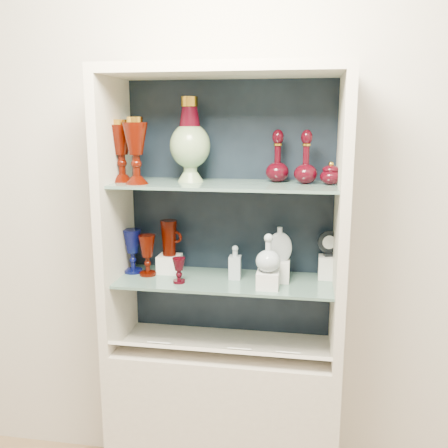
% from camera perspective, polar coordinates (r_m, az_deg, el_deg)
% --- Properties ---
extents(wall_back, '(3.50, 0.02, 2.80)m').
position_cam_1_polar(wall_back, '(2.29, 0.91, 3.57)').
color(wall_back, beige).
rests_on(wall_back, ground).
extents(cabinet_base, '(1.00, 0.40, 0.75)m').
position_cam_1_polar(cabinet_base, '(2.46, -0.00, -21.62)').
color(cabinet_base, beige).
rests_on(cabinet_base, ground).
extents(cabinet_back_panel, '(0.98, 0.02, 1.15)m').
position_cam_1_polar(cabinet_back_panel, '(2.27, 0.79, 1.59)').
color(cabinet_back_panel, black).
rests_on(cabinet_back_panel, cabinet_base).
extents(cabinet_side_left, '(0.04, 0.40, 1.15)m').
position_cam_1_polar(cabinet_side_left, '(2.22, -12.33, 1.05)').
color(cabinet_side_left, beige).
rests_on(cabinet_side_left, cabinet_base).
extents(cabinet_side_right, '(0.04, 0.40, 1.15)m').
position_cam_1_polar(cabinet_side_right, '(2.07, 13.25, 0.23)').
color(cabinet_side_right, beige).
rests_on(cabinet_side_right, cabinet_base).
extents(cabinet_top_cap, '(1.00, 0.40, 0.04)m').
position_cam_1_polar(cabinet_top_cap, '(2.06, -0.00, 17.16)').
color(cabinet_top_cap, beige).
rests_on(cabinet_top_cap, cabinet_side_left).
extents(shelf_lower, '(0.92, 0.34, 0.01)m').
position_cam_1_polar(shelf_lower, '(2.18, 0.09, -6.49)').
color(shelf_lower, slate).
rests_on(shelf_lower, cabinet_side_left).
extents(shelf_upper, '(0.92, 0.34, 0.01)m').
position_cam_1_polar(shelf_upper, '(2.08, 0.09, 4.53)').
color(shelf_upper, slate).
rests_on(shelf_upper, cabinet_side_left).
extents(label_ledge, '(0.92, 0.17, 0.09)m').
position_cam_1_polar(label_ledge, '(2.16, -0.50, -14.23)').
color(label_ledge, beige).
rests_on(label_ledge, cabinet_base).
extents(label_card_0, '(0.10, 0.06, 0.03)m').
position_cam_1_polar(label_card_0, '(2.14, 1.86, -14.03)').
color(label_card_0, white).
rests_on(label_card_0, label_ledge).
extents(label_card_1, '(0.10, 0.06, 0.03)m').
position_cam_1_polar(label_card_1, '(2.21, -7.21, -13.29)').
color(label_card_1, white).
rests_on(label_card_1, label_ledge).
extents(label_card_2, '(0.10, 0.06, 0.03)m').
position_cam_1_polar(label_card_2, '(2.13, 7.36, -14.32)').
color(label_card_2, white).
rests_on(label_card_2, label_ledge).
extents(pedestal_lamp_left, '(0.13, 0.13, 0.26)m').
position_cam_1_polar(pedestal_lamp_left, '(2.17, -11.65, 8.19)').
color(pedestal_lamp_left, '#3F0900').
rests_on(pedestal_lamp_left, shelf_upper).
extents(pedestal_lamp_right, '(0.14, 0.14, 0.27)m').
position_cam_1_polar(pedestal_lamp_right, '(2.08, -10.04, 8.25)').
color(pedestal_lamp_right, '#3F0900').
rests_on(pedestal_lamp_right, shelf_upper).
extents(enamel_urn, '(0.19, 0.19, 0.35)m').
position_cam_1_polar(enamel_urn, '(2.13, -3.91, 9.59)').
color(enamel_urn, '#0E4828').
rests_on(enamel_urn, shelf_upper).
extents(ruby_decanter_a, '(0.11, 0.11, 0.25)m').
position_cam_1_polar(ruby_decanter_a, '(2.08, 9.38, 7.93)').
color(ruby_decanter_a, '#39050D').
rests_on(ruby_decanter_a, shelf_upper).
extents(ruby_decanter_b, '(0.12, 0.12, 0.23)m').
position_cam_1_polar(ruby_decanter_b, '(2.12, 6.15, 7.91)').
color(ruby_decanter_b, '#39050D').
rests_on(ruby_decanter_b, shelf_upper).
extents(lidded_bowl, '(0.11, 0.11, 0.10)m').
position_cam_1_polar(lidded_bowl, '(2.08, 12.09, 5.73)').
color(lidded_bowl, '#39050D').
rests_on(lidded_bowl, shelf_upper).
extents(cobalt_goblet, '(0.11, 0.11, 0.20)m').
position_cam_1_polar(cobalt_goblet, '(2.29, -10.40, -3.06)').
color(cobalt_goblet, '#0A0F46').
rests_on(cobalt_goblet, shelf_lower).
extents(ruby_goblet_tall, '(0.08, 0.08, 0.18)m').
position_cam_1_polar(ruby_goblet_tall, '(2.24, -8.75, -3.56)').
color(ruby_goblet_tall, '#3F0900').
rests_on(ruby_goblet_tall, shelf_lower).
extents(ruby_goblet_small, '(0.06, 0.06, 0.11)m').
position_cam_1_polar(ruby_goblet_small, '(2.13, -5.18, -5.30)').
color(ruby_goblet_small, '#39050D').
rests_on(ruby_goblet_small, shelf_lower).
extents(riser_ruby_pitcher, '(0.10, 0.10, 0.08)m').
position_cam_1_polar(riser_ruby_pitcher, '(2.28, -6.23, -4.53)').
color(riser_ruby_pitcher, silver).
rests_on(riser_ruby_pitcher, shelf_lower).
extents(ruby_pitcher, '(0.14, 0.11, 0.16)m').
position_cam_1_polar(ruby_pitcher, '(2.25, -6.30, -1.60)').
color(ruby_pitcher, '#3F0900').
rests_on(ruby_pitcher, riser_ruby_pitcher).
extents(clear_square_bottle, '(0.05, 0.05, 0.15)m').
position_cam_1_polar(clear_square_bottle, '(2.17, 1.28, -4.38)').
color(clear_square_bottle, '#A4B5BD').
rests_on(clear_square_bottle, shelf_lower).
extents(riser_flat_flask, '(0.09, 0.09, 0.09)m').
position_cam_1_polar(riser_flat_flask, '(2.16, 6.28, -5.33)').
color(riser_flat_flask, silver).
rests_on(riser_flat_flask, shelf_lower).
extents(flat_flask, '(0.12, 0.07, 0.15)m').
position_cam_1_polar(flat_flask, '(2.13, 6.36, -2.22)').
color(flat_flask, '#A1ADB3').
rests_on(flat_flask, riser_flat_flask).
extents(riser_clear_round_decanter, '(0.09, 0.09, 0.07)m').
position_cam_1_polar(riser_clear_round_decanter, '(2.07, 5.02, -6.39)').
color(riser_clear_round_decanter, silver).
rests_on(riser_clear_round_decanter, shelf_lower).
extents(clear_round_decanter, '(0.13, 0.13, 0.15)m').
position_cam_1_polar(clear_round_decanter, '(2.03, 5.08, -3.42)').
color(clear_round_decanter, '#A4B5BD').
rests_on(clear_round_decanter, riser_clear_round_decanter).
extents(riser_cameo_medallion, '(0.08, 0.08, 0.10)m').
position_cam_1_polar(riser_cameo_medallion, '(2.22, 11.77, -4.85)').
color(riser_cameo_medallion, silver).
rests_on(riser_cameo_medallion, shelf_lower).
extents(cameo_medallion, '(0.10, 0.06, 0.12)m').
position_cam_1_polar(cameo_medallion, '(2.20, 11.89, -2.16)').
color(cameo_medallion, black).
rests_on(cameo_medallion, riser_cameo_medallion).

